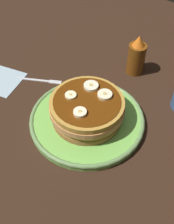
{
  "coord_description": "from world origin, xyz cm",
  "views": [
    {
      "loc": [
        -35.7,
        -26.91,
        53.59
      ],
      "look_at": [
        0.0,
        0.0,
        3.77
      ],
      "focal_mm": 44.99,
      "sensor_mm": 36.0,
      "label": 1
    }
  ],
  "objects": [
    {
      "name": "fork",
      "position": [
        4.47,
        19.44,
        0.25
      ],
      "size": [
        6.98,
        11.94,
        0.5
      ],
      "color": "silver",
      "rests_on": "ground_plane"
    },
    {
      "name": "banana_slice_1",
      "position": [
        3.77,
        -2.32,
        7.94
      ],
      "size": [
        3.46,
        3.46,
        0.9
      ],
      "color": "beige",
      "rests_on": "pancake_stack"
    },
    {
      "name": "banana_slice_3",
      "position": [
        4.22,
        1.96,
        7.96
      ],
      "size": [
        3.57,
        3.57,
        0.92
      ],
      "color": "#EBE5C1",
      "rests_on": "pancake_stack"
    },
    {
      "name": "napkin",
      "position": [
        -2.45,
        28.9,
        0.15
      ],
      "size": [
        13.33,
        13.33,
        0.3
      ],
      "primitive_type": "cube",
      "rotation": [
        0.0,
        0.0,
        0.24
      ],
      "color": "#99B2BF",
      "rests_on": "ground_plane"
    },
    {
      "name": "banana_slice_0",
      "position": [
        -1.07,
        3.93,
        7.86
      ],
      "size": [
        2.7,
        2.7,
        0.72
      ],
      "color": "#F1EEB7",
      "rests_on": "pancake_stack"
    },
    {
      "name": "plate",
      "position": [
        0.0,
        0.0,
        1.04
      ],
      "size": [
        28.2,
        28.2,
        1.93
      ],
      "color": "#72B74C",
      "rests_on": "ground_plane"
    },
    {
      "name": "pancake_stack",
      "position": [
        0.01,
        0.18,
        4.69
      ],
      "size": [
        17.97,
        18.03,
        6.08
      ],
      "color": "#986035",
      "rests_on": "plate"
    },
    {
      "name": "syrup_bottle",
      "position": [
        24.08,
        0.69,
        5.33
      ],
      "size": [
        5.06,
        5.06,
        11.99
      ],
      "color": "brown",
      "rests_on": "ground_plane"
    },
    {
      "name": "ground_plane",
      "position": [
        0.0,
        0.0,
        -1.5
      ],
      "size": [
        140.0,
        140.0,
        3.0
      ],
      "primitive_type": "cube",
      "color": "black"
    },
    {
      "name": "banana_slice_2",
      "position": [
        -4.04,
        -1.13,
        7.96
      ],
      "size": [
        3.0,
        3.0,
        0.93
      ],
      "color": "#F8E8BF",
      "rests_on": "pancake_stack"
    }
  ]
}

